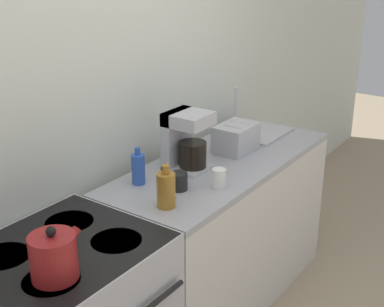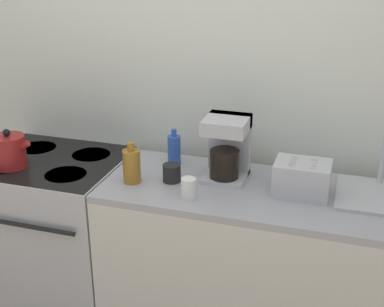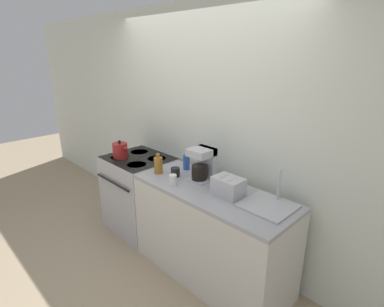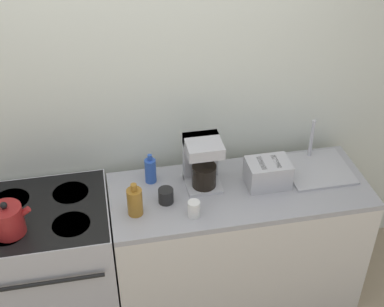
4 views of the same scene
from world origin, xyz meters
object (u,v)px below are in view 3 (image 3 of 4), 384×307
bottle_amber (158,165)px  kettle (120,150)px  cup_white (173,180)px  coffee_maker (203,164)px  stove (140,192)px  cup_black (175,172)px  toaster (228,186)px  bottle_blue (186,162)px

bottle_amber → kettle: bearing=-178.2°
cup_white → coffee_maker: bearing=69.1°
cup_white → bottle_amber: bearing=165.2°
stove → cup_white: 1.02m
cup_black → cup_white: 0.20m
toaster → cup_black: bearing=-175.6°
kettle → bottle_amber: 0.69m
kettle → toaster: size_ratio=0.85×
coffee_maker → toaster: bearing=-12.9°
toaster → bottle_blue: 0.71m
kettle → cup_white: size_ratio=2.19×
bottle_blue → cup_white: bottle_blue is taller
toaster → bottle_amber: 0.83m
cup_black → toaster: bearing=4.4°
stove → toaster: toaster is taller
bottle_amber → bottle_blue: size_ratio=1.06×
bottle_amber → bottle_blue: (0.12, 0.28, -0.01)m
bottle_amber → cup_black: bottle_amber is taller
stove → toaster: (1.36, -0.01, 0.53)m
stove → toaster: 1.46m
kettle → cup_black: (0.87, 0.09, -0.04)m
toaster → bottle_blue: bottle_blue is taller
coffee_maker → bottle_blue: bearing=166.4°
cup_black → bottle_blue: bearing=106.1°
coffee_maker → cup_white: bearing=-110.9°
stove → cup_black: size_ratio=10.33×
toaster → cup_black: 0.64m
stove → kettle: (-0.15, -0.14, 0.54)m
stove → kettle: 0.58m
stove → coffee_maker: (0.97, 0.08, 0.62)m
kettle → bottle_blue: size_ratio=1.11×
cup_black → cup_white: size_ratio=0.90×
coffee_maker → cup_white: size_ratio=3.20×
cup_black → cup_white: cup_white is taller
kettle → coffee_maker: bearing=11.3°
coffee_maker → stove: bearing=-175.1°
coffee_maker → cup_white: (-0.11, -0.29, -0.12)m
cup_black → cup_white: bearing=-47.9°
kettle → cup_white: (1.01, -0.06, -0.04)m
kettle → toaster: 1.51m
coffee_maker → bottle_amber: coffee_maker is taller
toaster → coffee_maker: 0.40m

